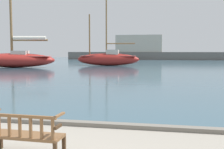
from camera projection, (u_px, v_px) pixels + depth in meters
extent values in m
cube|color=#385666|center=(152.00, 64.00, 47.57)|extent=(100.00, 80.00, 0.08)
cube|color=slate|center=(76.00, 123.00, 8.34)|extent=(40.00, 0.30, 0.12)
cube|color=#3D2A19|center=(1.00, 139.00, 6.33)|extent=(0.07, 0.07, 0.42)
cube|color=#3D2A19|center=(64.00, 145.00, 5.99)|extent=(0.07, 0.07, 0.42)
cube|color=brown|center=(26.00, 136.00, 5.93)|extent=(1.61, 0.57, 0.06)
cube|color=brown|center=(20.00, 116.00, 5.67)|extent=(1.60, 0.10, 0.06)
cube|color=brown|center=(9.00, 127.00, 5.75)|extent=(0.06, 0.04, 0.41)
cube|color=brown|center=(20.00, 127.00, 5.69)|extent=(0.06, 0.04, 0.41)
cube|color=brown|center=(31.00, 128.00, 5.64)|extent=(0.06, 0.04, 0.41)
cube|color=brown|center=(42.00, 129.00, 5.59)|extent=(0.06, 0.04, 0.41)
cube|color=brown|center=(53.00, 130.00, 5.53)|extent=(0.06, 0.04, 0.41)
cube|color=#3D2A19|center=(58.00, 127.00, 5.65)|extent=(0.07, 0.30, 0.06)
cube|color=brown|center=(59.00, 115.00, 5.72)|extent=(0.07, 0.47, 0.04)
ellipsoid|color=maroon|center=(14.00, 60.00, 35.89)|extent=(10.79, 5.17, 1.83)
cube|color=#C6514C|center=(14.00, 56.00, 35.85)|extent=(9.42, 4.16, 0.08)
cube|color=beige|center=(20.00, 53.00, 35.83)|extent=(2.22, 2.06, 0.68)
cylinder|color=brown|center=(11.00, 12.00, 35.38)|extent=(0.31, 0.31, 11.01)
cylinder|color=brown|center=(30.00, 40.00, 35.70)|extent=(4.54, 1.19, 0.25)
cylinder|color=silver|center=(30.00, 38.00, 35.68)|extent=(4.14, 1.34, 0.50)
ellipsoid|color=maroon|center=(108.00, 59.00, 40.11)|extent=(9.00, 2.41, 1.77)
cube|color=#C6514C|center=(108.00, 56.00, 40.07)|extent=(7.91, 1.86, 0.08)
cube|color=beige|center=(113.00, 53.00, 39.92)|extent=(1.74, 1.19, 0.86)
cylinder|color=brown|center=(106.00, 24.00, 39.72)|extent=(0.20, 0.20, 8.89)
cylinder|color=brown|center=(121.00, 44.00, 39.64)|extent=(4.08, 0.34, 0.16)
cylinder|color=brown|center=(90.00, 35.00, 40.22)|extent=(0.20, 0.20, 5.91)
cube|color=#66605B|center=(156.00, 56.00, 66.26)|extent=(43.15, 2.40, 1.90)
cube|color=#B7B2A3|center=(139.00, 44.00, 66.83)|extent=(10.99, 2.00, 4.04)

